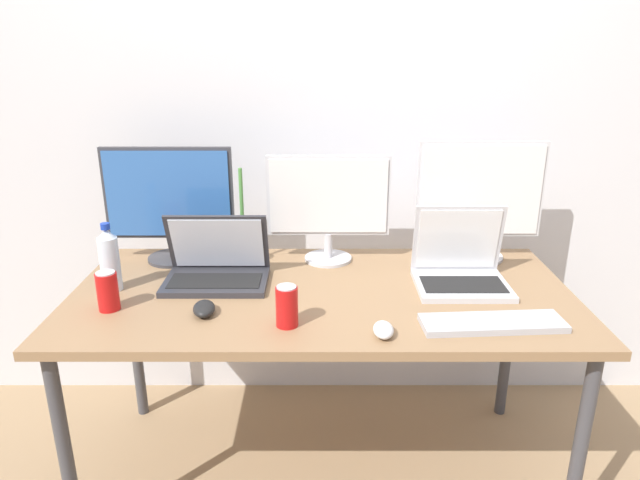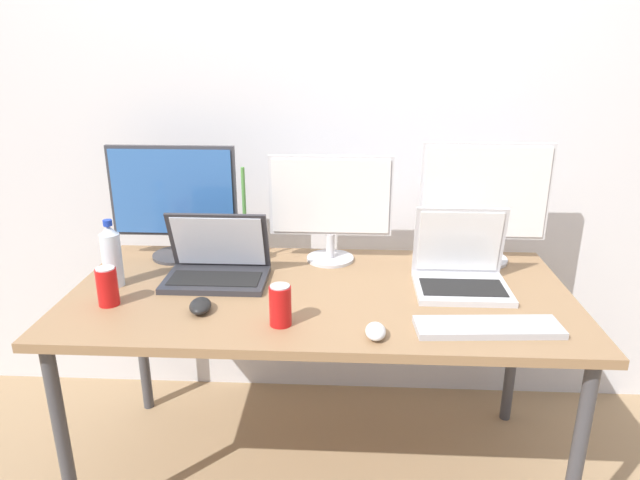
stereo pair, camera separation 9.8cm
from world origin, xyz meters
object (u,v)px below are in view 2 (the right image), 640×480
at_px(monitor_right, 484,201).
at_px(laptop_silver, 217,265).
at_px(keyboard_main, 488,327).
at_px(mouse_by_laptop, 200,306).
at_px(mouse_by_keyboard, 376,331).
at_px(soda_can_near_keyboard, 280,305).
at_px(work_desk, 320,306).
at_px(bamboo_vase, 246,245).
at_px(monitor_left, 173,199).
at_px(laptop_secondary, 461,270).
at_px(soda_can_by_laptop, 107,286).
at_px(monitor_center, 331,204).
at_px(water_bottle, 112,256).

height_order(monitor_right, laptop_silver, monitor_right).
height_order(keyboard_main, mouse_by_laptop, mouse_by_laptop).
bearing_deg(mouse_by_keyboard, mouse_by_laptop, 166.45).
height_order(laptop_silver, soda_can_near_keyboard, laptop_silver).
relative_size(mouse_by_laptop, soda_can_near_keyboard, 0.83).
relative_size(work_desk, bamboo_vase, 4.60).
bearing_deg(monitor_right, bamboo_vase, -176.25).
relative_size(monitor_right, laptop_silver, 1.34).
height_order(monitor_left, monitor_right, monitor_right).
height_order(monitor_left, bamboo_vase, monitor_left).
xyz_separation_m(laptop_secondary, soda_can_near_keyboard, (-0.58, -0.31, 0.00)).
bearing_deg(laptop_silver, keyboard_main, -20.98).
xyz_separation_m(monitor_right, bamboo_vase, (-0.89, -0.06, -0.17)).
distance_m(monitor_left, soda_can_by_laptop, 0.47).
xyz_separation_m(laptop_secondary, keyboard_main, (0.03, -0.31, -0.05)).
height_order(work_desk, monitor_right, monitor_right).
height_order(laptop_silver, bamboo_vase, bamboo_vase).
distance_m(monitor_left, mouse_by_keyboard, 0.98).
bearing_deg(mouse_by_keyboard, monitor_center, 104.70).
distance_m(monitor_right, mouse_by_keyboard, 0.78).
bearing_deg(mouse_by_laptop, soda_can_by_laptop, 164.69).
height_order(monitor_right, soda_can_near_keyboard, monitor_right).
bearing_deg(mouse_by_keyboard, laptop_silver, 144.73).
relative_size(mouse_by_keyboard, bamboo_vase, 0.26).
bearing_deg(laptop_secondary, monitor_right, 65.02).
xyz_separation_m(laptop_silver, mouse_by_keyboard, (0.54, -0.39, -0.04)).
height_order(monitor_right, soda_can_by_laptop, monitor_right).
relative_size(keyboard_main, mouse_by_keyboard, 4.52).
distance_m(monitor_right, water_bottle, 1.34).
bearing_deg(soda_can_by_laptop, bamboo_vase, 46.57).
relative_size(work_desk, mouse_by_laptop, 15.98).
height_order(laptop_secondary, water_bottle, laptop_secondary).
xyz_separation_m(keyboard_main, mouse_by_laptop, (-0.87, 0.08, 0.01)).
distance_m(monitor_left, keyboard_main, 1.22).
bearing_deg(keyboard_main, work_desk, 149.20).
relative_size(laptop_secondary, soda_can_near_keyboard, 2.46).
height_order(monitor_left, monitor_center, monitor_left).
distance_m(laptop_secondary, bamboo_vase, 0.79).
relative_size(monitor_left, bamboo_vase, 1.31).
relative_size(keyboard_main, mouse_by_laptop, 4.01).
bearing_deg(mouse_by_keyboard, water_bottle, 160.62).
distance_m(work_desk, monitor_right, 0.73).
bearing_deg(monitor_right, monitor_left, -178.97).
xyz_separation_m(work_desk, soda_can_near_keyboard, (-0.10, -0.25, 0.12)).
bearing_deg(keyboard_main, soda_can_by_laptop, 170.78).
relative_size(monitor_right, bamboo_vase, 1.29).
distance_m(work_desk, laptop_silver, 0.39).
distance_m(monitor_left, mouse_by_laptop, 0.55).
distance_m(keyboard_main, soda_can_near_keyboard, 0.61).
distance_m(work_desk, water_bottle, 0.73).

